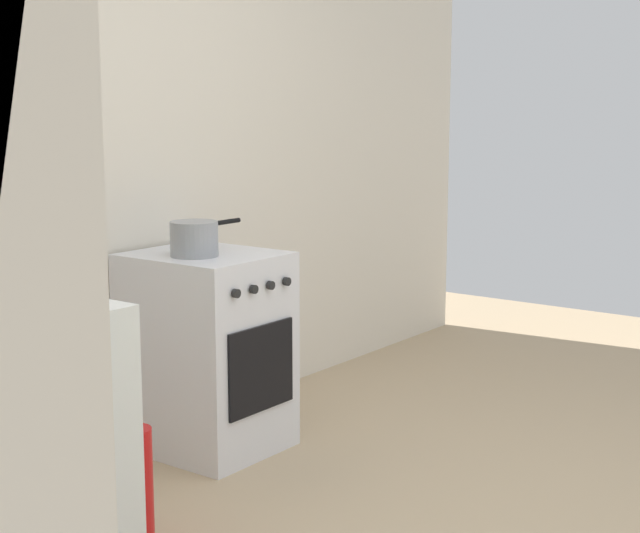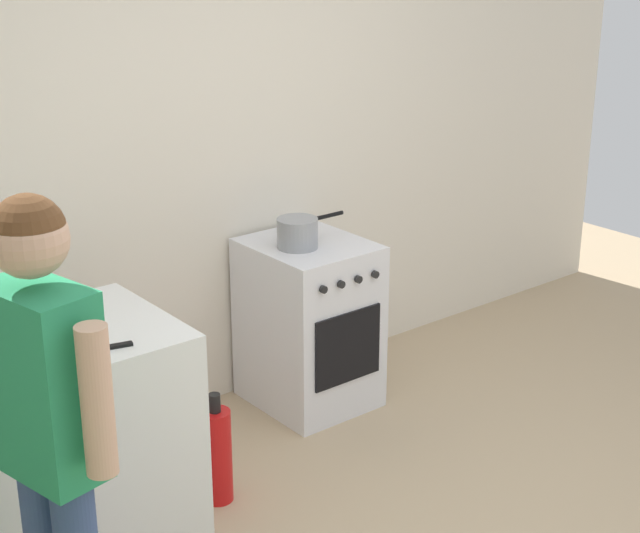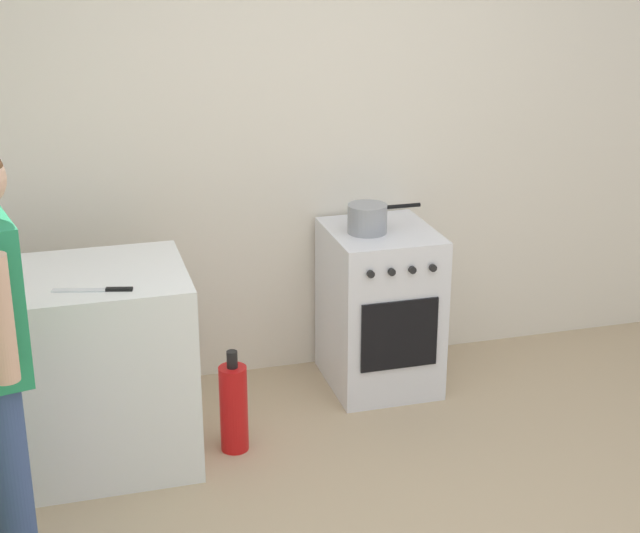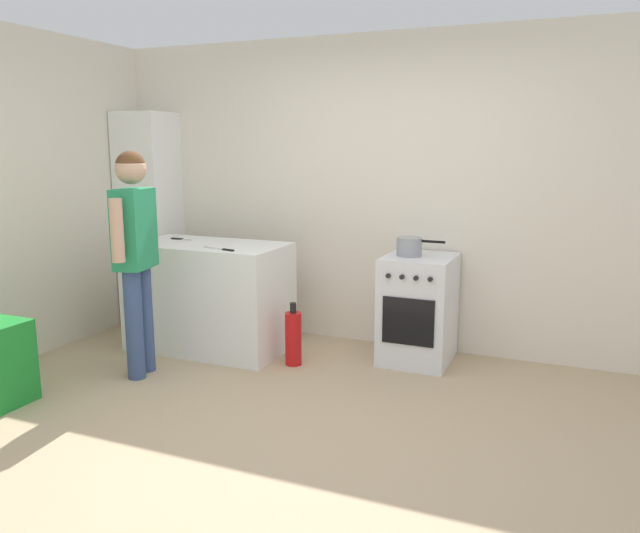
{
  "view_description": "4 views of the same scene",
  "coord_description": "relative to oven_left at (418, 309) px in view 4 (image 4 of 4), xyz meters",
  "views": [
    {
      "loc": [
        -2.62,
        -1.24,
        1.49
      ],
      "look_at": [
        0.27,
        0.92,
        0.87
      ],
      "focal_mm": 55.0,
      "sensor_mm": 36.0,
      "label": 1
    },
    {
      "loc": [
        -2.44,
        -1.99,
        2.36
      ],
      "look_at": [
        -0.06,
        0.97,
        0.99
      ],
      "focal_mm": 55.0,
      "sensor_mm": 36.0,
      "label": 2
    },
    {
      "loc": [
        -1.23,
        -2.87,
        2.37
      ],
      "look_at": [
        -0.24,
        0.64,
        1.04
      ],
      "focal_mm": 55.0,
      "sensor_mm": 36.0,
      "label": 3
    },
    {
      "loc": [
        1.5,
        -3.13,
        1.69
      ],
      "look_at": [
        -0.08,
        0.61,
        0.91
      ],
      "focal_mm": 35.0,
      "sensor_mm": 36.0,
      "label": 4
    }
  ],
  "objects": [
    {
      "name": "fire_extinguisher",
      "position": [
        -0.87,
        -0.48,
        -0.21
      ],
      "size": [
        0.13,
        0.13,
        0.5
      ],
      "color": "red",
      "rests_on": "ground"
    },
    {
      "name": "knife_carving",
      "position": [
        -1.45,
        -0.59,
        0.48
      ],
      "size": [
        0.33,
        0.11,
        0.01
      ],
      "color": "silver",
      "rests_on": "counter_unit"
    },
    {
      "name": "oven_left",
      "position": [
        0.0,
        0.0,
        0.0
      ],
      "size": [
        0.53,
        0.62,
        0.85
      ],
      "color": "silver",
      "rests_on": "ground"
    },
    {
      "name": "side_wall_left",
      "position": [
        -2.95,
        -1.18,
        0.87
      ],
      "size": [
        0.1,
        3.1,
        2.6
      ],
      "primitive_type": "cube",
      "color": "silver",
      "rests_on": "ground"
    },
    {
      "name": "back_wall",
      "position": [
        -0.35,
        0.37,
        0.87
      ],
      "size": [
        6.0,
        0.1,
        2.6
      ],
      "primitive_type": "cube",
      "color": "silver",
      "rests_on": "ground"
    },
    {
      "name": "pot",
      "position": [
        -0.08,
        -0.02,
        0.5
      ],
      "size": [
        0.38,
        0.2,
        0.14
      ],
      "color": "gray",
      "rests_on": "oven_left"
    },
    {
      "name": "person",
      "position": [
        -1.83,
        -1.12,
        0.57
      ],
      "size": [
        0.26,
        0.56,
        1.66
      ],
      "color": "#384C7A",
      "rests_on": "ground"
    },
    {
      "name": "larder_cabinet",
      "position": [
        -2.65,
        0.1,
        0.57
      ],
      "size": [
        0.48,
        0.44,
        2.0
      ],
      "primitive_type": "cube",
      "color": "white",
      "rests_on": "ground"
    },
    {
      "name": "ground_plane",
      "position": [
        -0.35,
        -1.58,
        -0.43
      ],
      "size": [
        8.0,
        8.0,
        0.0
      ],
      "primitive_type": "plane",
      "color": "tan"
    },
    {
      "name": "knife_paring",
      "position": [
        -2.04,
        -0.28,
        0.48
      ],
      "size": [
        0.21,
        0.04,
        0.01
      ],
      "color": "silver",
      "rests_on": "counter_unit"
    },
    {
      "name": "counter_unit",
      "position": [
        -1.7,
        -0.38,
        0.02
      ],
      "size": [
        1.3,
        0.7,
        0.9
      ],
      "primitive_type": "cube",
      "color": "white",
      "rests_on": "ground"
    }
  ]
}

